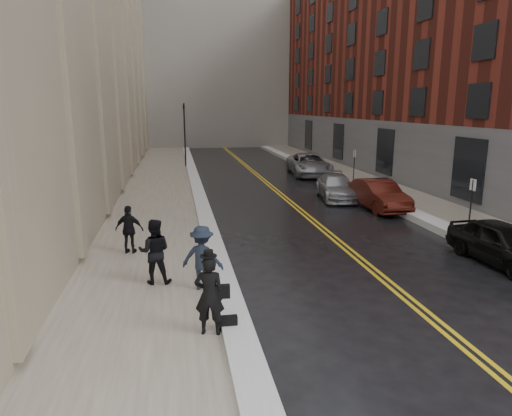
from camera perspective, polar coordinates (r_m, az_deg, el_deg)
name	(u,v)px	position (r m, az deg, el deg)	size (l,w,h in m)	color
ground	(357,363)	(9.75, 12.56, -18.38)	(160.00, 160.00, 0.00)	black
sidewalk_left	(156,203)	(24.20, -12.41, 0.65)	(4.00, 64.00, 0.15)	gray
sidewalk_right	(398,194)	(27.17, 17.34, 1.66)	(3.00, 64.00, 0.15)	gray
lane_stripe_a	(285,199)	(24.87, 3.63, 1.07)	(0.12, 64.00, 0.01)	gold
lane_stripe_b	(289,199)	(24.92, 4.17, 1.09)	(0.12, 64.00, 0.01)	gold
snow_ridge_left	(200,200)	(24.19, -6.97, 0.98)	(0.70, 60.80, 0.26)	white
snow_ridge_right	(368,194)	(26.36, 13.77, 1.72)	(0.85, 60.80, 0.30)	white
building_right	(472,48)	(37.33, 25.38, 17.67)	(14.00, 50.00, 18.00)	maroon
traffic_signal	(185,130)	(37.73, -8.91, 9.61)	(0.18, 0.15, 5.20)	black
parking_sign_near	(471,201)	(19.65, 25.31, 0.79)	(0.06, 0.35, 2.23)	black
parking_sign_far	(354,164)	(30.11, 12.16, 5.45)	(0.06, 0.35, 2.23)	black
car_black	(504,244)	(16.57, 28.54, -3.93)	(1.63, 4.06, 1.38)	black
car_maroon	(378,195)	(23.15, 15.05, 1.61)	(1.53, 4.38, 1.44)	#44130C
car_silver_near	(336,187)	(25.33, 10.00, 2.61)	(1.82, 4.48, 1.30)	#95989C
car_silver_far	(309,164)	(33.72, 6.65, 5.44)	(2.65, 5.76, 1.60)	#98999F
pedestrian_main	(209,295)	(9.95, -5.85, -10.81)	(0.64, 0.42, 1.76)	black
pedestrian_a	(154,251)	(12.92, -12.58, -5.32)	(0.89, 0.69, 1.82)	black
pedestrian_b	(202,258)	(12.31, -6.74, -6.19)	(1.13, 0.65, 1.75)	#1B2431
pedestrian_c	(129,230)	(15.75, -15.55, -2.61)	(0.95, 0.40, 1.62)	black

